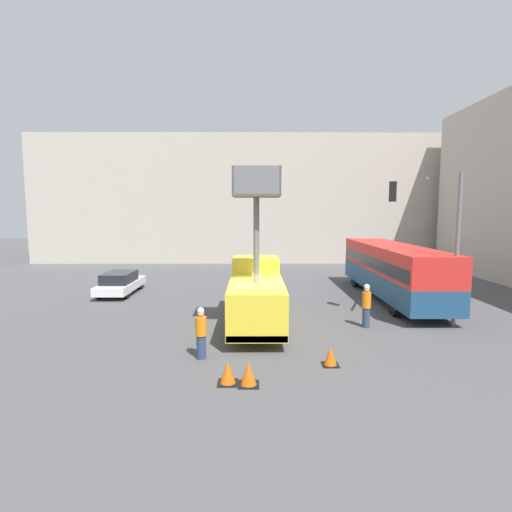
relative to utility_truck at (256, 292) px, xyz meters
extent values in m
plane|color=#4C4C4F|center=(0.17, -0.98, -1.52)|extent=(120.00, 120.00, 0.00)
cube|color=#BCB2A3|center=(0.17, 26.10, 4.71)|extent=(44.00, 10.00, 12.47)
cube|color=yellow|center=(0.00, 2.24, 0.09)|extent=(2.25, 2.10, 2.40)
cube|color=yellow|center=(0.00, -1.26, -0.24)|extent=(2.25, 4.91, 1.75)
cube|color=red|center=(0.00, -3.66, -0.96)|extent=(2.20, 0.10, 0.24)
cylinder|color=black|center=(-0.97, 2.24, -1.07)|extent=(0.30, 0.90, 0.90)
cylinder|color=black|center=(0.97, 2.24, -1.07)|extent=(0.30, 0.90, 0.90)
cylinder|color=black|center=(-0.97, -1.26, -1.07)|extent=(0.30, 0.90, 0.90)
cylinder|color=black|center=(0.97, -1.26, -1.07)|extent=(0.30, 0.90, 0.90)
cylinder|color=slate|center=(0.00, -1.26, 2.38)|extent=(0.24, 0.24, 3.48)
cube|color=brown|center=(0.00, -1.26, 4.17)|extent=(1.88, 1.71, 0.10)
cube|color=slate|center=(-0.90, -1.26, 4.74)|extent=(0.08, 1.71, 1.05)
cube|color=slate|center=(0.90, -1.26, 4.74)|extent=(0.08, 1.71, 1.05)
cube|color=slate|center=(0.00, -0.45, 4.74)|extent=(1.88, 0.08, 1.05)
cube|color=slate|center=(0.00, -2.08, 4.74)|extent=(1.88, 0.08, 1.05)
cube|color=navy|center=(7.88, 5.30, -0.45)|extent=(2.56, 12.11, 1.20)
cube|color=red|center=(7.88, 5.30, 0.88)|extent=(2.56, 12.11, 1.47)
cube|color=black|center=(7.88, 5.30, 0.66)|extent=(2.58, 11.62, 0.64)
cylinder|color=black|center=(6.75, 9.05, -0.97)|extent=(0.30, 1.11, 1.11)
cylinder|color=black|center=(9.01, 9.05, -0.97)|extent=(0.30, 1.11, 1.11)
cylinder|color=black|center=(6.75, 1.55, -0.97)|extent=(0.30, 1.11, 1.11)
cylinder|color=black|center=(9.01, 1.55, -0.97)|extent=(0.30, 1.11, 1.11)
cylinder|color=slate|center=(8.73, -0.23, 1.83)|extent=(0.18, 0.18, 6.70)
cylinder|color=slate|center=(7.45, 0.26, 4.88)|extent=(1.11, 2.60, 0.13)
cube|color=black|center=(6.18, 0.76, 4.43)|extent=(0.41, 0.41, 0.90)
sphere|color=red|center=(6.18, 0.76, 4.68)|extent=(0.20, 0.20, 0.20)
cylinder|color=navy|center=(-1.93, -4.06, -1.11)|extent=(0.32, 0.32, 0.82)
cylinder|color=orange|center=(-1.93, -4.06, -0.37)|extent=(0.38, 0.38, 0.65)
sphere|color=tan|center=(-1.93, -4.06, 0.07)|extent=(0.22, 0.22, 0.22)
sphere|color=white|center=(-1.93, -4.06, 0.17)|extent=(0.23, 0.23, 0.23)
cylinder|color=navy|center=(4.82, -0.36, -1.08)|extent=(0.32, 0.32, 0.88)
cylinder|color=orange|center=(4.82, -0.36, -0.29)|extent=(0.38, 0.38, 0.69)
sphere|color=tan|center=(4.82, -0.36, 0.17)|extent=(0.24, 0.24, 0.24)
sphere|color=white|center=(4.82, -0.36, 0.28)|extent=(0.25, 0.25, 0.25)
cube|color=black|center=(-0.89, -6.08, -1.50)|extent=(0.60, 0.60, 0.03)
cone|color=#F25B0F|center=(-0.89, -6.08, -1.18)|extent=(0.48, 0.48, 0.68)
cube|color=black|center=(-0.27, -6.20, -1.50)|extent=(0.61, 0.61, 0.03)
cone|color=#F25B0F|center=(-0.27, -6.20, -1.17)|extent=(0.49, 0.49, 0.70)
cube|color=black|center=(2.42, -4.71, -1.50)|extent=(0.54, 0.54, 0.03)
cone|color=#F25B0F|center=(2.42, -4.71, -1.21)|extent=(0.44, 0.44, 0.62)
cube|color=silver|center=(-8.31, 6.93, -1.00)|extent=(1.83, 4.68, 0.48)
cube|color=black|center=(-8.31, 6.70, -0.45)|extent=(1.61, 2.58, 0.62)
cylinder|color=black|center=(-9.11, 8.38, -1.20)|extent=(0.22, 0.64, 0.64)
cylinder|color=black|center=(-7.52, 8.38, -1.20)|extent=(0.22, 0.64, 0.64)
cylinder|color=black|center=(-9.11, 5.48, -1.20)|extent=(0.22, 0.64, 0.64)
cylinder|color=black|center=(-7.52, 5.48, -1.20)|extent=(0.22, 0.64, 0.64)
camera|label=1|loc=(-0.13, -17.39, 3.54)|focal=28.00mm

